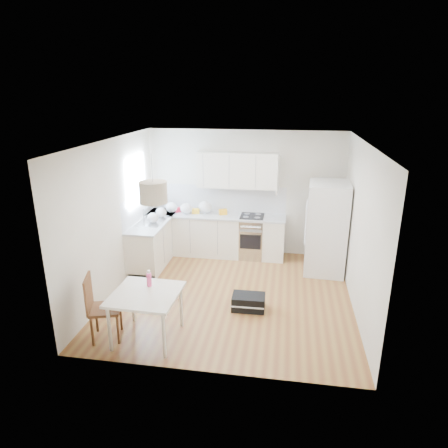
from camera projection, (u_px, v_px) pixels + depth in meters
name	position (u px, v px, depth m)	size (l,w,h in m)	color
floor	(230.00, 294.00, 7.15)	(4.20, 4.20, 0.00)	brown
ceiling	(231.00, 142.00, 6.29)	(4.20, 4.20, 0.00)	white
wall_back	(245.00, 193.00, 8.68)	(4.20, 4.20, 0.00)	beige
wall_left	(113.00, 217.00, 7.03)	(4.20, 4.20, 0.00)	beige
wall_right	(360.00, 230.00, 6.40)	(4.20, 4.20, 0.00)	beige
window_glassblock	(136.00, 181.00, 7.98)	(0.02, 1.00, 1.00)	#BFE0F9
cabinets_back	(215.00, 235.00, 8.78)	(3.00, 0.60, 0.88)	silver
cabinets_left	(154.00, 242.00, 8.40)	(0.60, 1.80, 0.88)	silver
counter_back	(215.00, 215.00, 8.63)	(3.02, 0.64, 0.04)	#A5A7AA
counter_left	(153.00, 221.00, 8.25)	(0.64, 1.82, 0.04)	#A5A7AA
backsplash_back	(218.00, 198.00, 8.81)	(3.00, 0.01, 0.58)	white
backsplash_left	(139.00, 206.00, 8.20)	(0.01, 1.80, 0.58)	white
upper_cabinets	(237.00, 170.00, 8.39)	(1.70, 0.32, 0.75)	silver
range_oven	(252.00, 237.00, 8.66)	(0.50, 0.61, 0.88)	#B5B8BA
sink	(152.00, 221.00, 8.20)	(0.50, 0.80, 0.16)	#B5B8BA
refrigerator	(327.00, 228.00, 7.83)	(0.86, 0.91, 1.81)	white
dining_table	(146.00, 298.00, 5.69)	(0.97, 0.97, 0.74)	beige
dining_chair	(105.00, 307.00, 5.75)	(0.42, 0.42, 1.00)	#4B2A16
drink_bottle	(149.00, 278.00, 5.83)	(0.07, 0.07, 0.25)	#F74487
gym_bag	(248.00, 302.00, 6.64)	(0.54, 0.35, 0.25)	black
pendant_lamp	(153.00, 192.00, 5.32)	(0.37, 0.37, 0.29)	#C3AF96
grocery_bag_a	(171.00, 207.00, 8.73)	(0.26, 0.22, 0.23)	silver
grocery_bag_b	(186.00, 209.00, 8.64)	(0.27, 0.23, 0.24)	silver
grocery_bag_c	(205.00, 207.00, 8.69)	(0.30, 0.25, 0.27)	silver
grocery_bag_d	(161.00, 212.00, 8.44)	(0.23, 0.19, 0.20)	silver
grocery_bag_e	(153.00, 218.00, 8.07)	(0.23, 0.19, 0.21)	silver
snack_orange	(223.00, 212.00, 8.61)	(0.17, 0.11, 0.12)	orange
snack_yellow	(196.00, 211.00, 8.68)	(0.16, 0.10, 0.11)	yellow
snack_red	(178.00, 210.00, 8.80)	(0.14, 0.09, 0.10)	red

